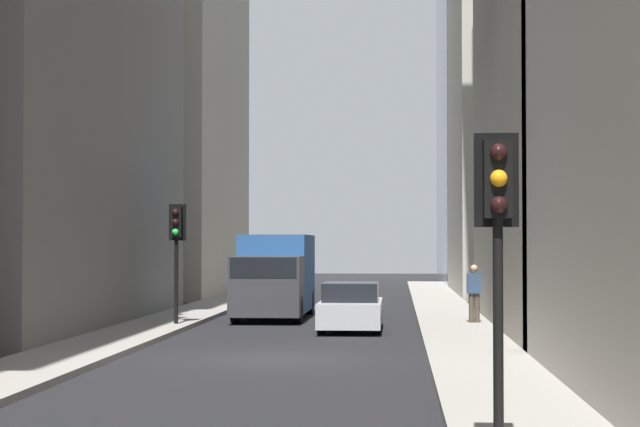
# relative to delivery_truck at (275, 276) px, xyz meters

# --- Properties ---
(ground_plane) EXTENTS (135.00, 135.00, 0.00)m
(ground_plane) POSITION_rel_delivery_truck_xyz_m (-12.62, -1.40, -1.46)
(ground_plane) COLOR black
(sidewalk_right) EXTENTS (90.00, 2.20, 0.14)m
(sidewalk_right) POSITION_rel_delivery_truck_xyz_m (-12.62, 3.10, -1.39)
(sidewalk_right) COLOR gray
(sidewalk_right) RESTS_ON ground_plane
(sidewalk_left) EXTENTS (90.00, 2.20, 0.14)m
(sidewalk_left) POSITION_rel_delivery_truck_xyz_m (-12.62, -5.90, -1.39)
(sidewalk_left) COLOR gray
(sidewalk_left) RESTS_ON ground_plane
(building_left_far) EXTENTS (14.01, 10.00, 29.15)m
(building_left_far) POSITION_rel_delivery_truck_xyz_m (17.95, -12.00, 13.12)
(building_left_far) COLOR #B7B2A5
(building_left_far) RESTS_ON ground_plane
(delivery_truck) EXTENTS (6.46, 2.25, 2.84)m
(delivery_truck) POSITION_rel_delivery_truck_xyz_m (0.00, 0.00, 0.00)
(delivery_truck) COLOR #285699
(delivery_truck) RESTS_ON ground_plane
(sedan_silver) EXTENTS (4.30, 1.78, 1.42)m
(sedan_silver) POSITION_rel_delivery_truck_xyz_m (-4.98, -2.80, -0.80)
(sedan_silver) COLOR #B7BABF
(sedan_silver) RESTS_ON ground_plane
(traffic_light_foreground) EXTENTS (0.43, 0.52, 3.71)m
(traffic_light_foreground) POSITION_rel_delivery_truck_xyz_m (-24.14, -5.30, 1.40)
(traffic_light_foreground) COLOR black
(traffic_light_foreground) RESTS_ON sidewalk_left
(traffic_light_midblock) EXTENTS (0.43, 0.52, 3.60)m
(traffic_light_midblock) POSITION_rel_delivery_truck_xyz_m (-4.42, 2.48, 1.32)
(traffic_light_midblock) COLOR black
(traffic_light_midblock) RESTS_ON sidewalk_right
(pedestrian) EXTENTS (0.26, 0.44, 1.76)m
(pedestrian) POSITION_rel_delivery_truck_xyz_m (-3.29, -6.49, -0.36)
(pedestrian) COLOR #473D33
(pedestrian) RESTS_ON sidewalk_left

